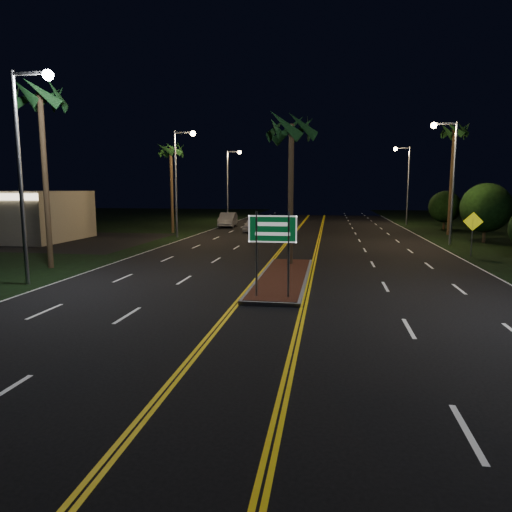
% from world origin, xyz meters
% --- Properties ---
extents(ground, '(120.00, 120.00, 0.00)m').
position_xyz_m(ground, '(0.00, 0.00, 0.00)').
color(ground, black).
rests_on(ground, ground).
extents(median_island, '(2.25, 10.25, 0.17)m').
position_xyz_m(median_island, '(0.00, 7.00, 0.08)').
color(median_island, gray).
rests_on(median_island, ground).
extents(highway_sign, '(1.80, 0.08, 3.20)m').
position_xyz_m(highway_sign, '(0.00, 2.80, 2.40)').
color(highway_sign, gray).
rests_on(highway_sign, ground).
extents(streetlight_left_near, '(1.91, 0.44, 9.00)m').
position_xyz_m(streetlight_left_near, '(-10.61, 4.00, 5.66)').
color(streetlight_left_near, gray).
rests_on(streetlight_left_near, ground).
extents(streetlight_left_mid, '(1.91, 0.44, 9.00)m').
position_xyz_m(streetlight_left_mid, '(-10.61, 24.00, 5.66)').
color(streetlight_left_mid, gray).
rests_on(streetlight_left_mid, ground).
extents(streetlight_left_far, '(1.91, 0.44, 9.00)m').
position_xyz_m(streetlight_left_far, '(-10.61, 44.00, 5.66)').
color(streetlight_left_far, gray).
rests_on(streetlight_left_far, ground).
extents(streetlight_right_mid, '(1.91, 0.44, 9.00)m').
position_xyz_m(streetlight_right_mid, '(10.61, 22.00, 5.66)').
color(streetlight_right_mid, gray).
rests_on(streetlight_right_mid, ground).
extents(streetlight_right_far, '(1.91, 0.44, 9.00)m').
position_xyz_m(streetlight_right_far, '(10.61, 42.00, 5.66)').
color(streetlight_right_far, gray).
rests_on(streetlight_right_far, ground).
extents(palm_median, '(2.40, 2.40, 8.30)m').
position_xyz_m(palm_median, '(0.00, 10.50, 7.28)').
color(palm_median, '#382819').
rests_on(palm_median, ground).
extents(palm_left_near, '(2.40, 2.40, 9.80)m').
position_xyz_m(palm_left_near, '(-12.50, 8.00, 8.68)').
color(palm_left_near, '#382819').
rests_on(palm_left_near, ground).
extents(palm_left_far, '(2.40, 2.40, 8.80)m').
position_xyz_m(palm_left_far, '(-12.80, 28.00, 7.75)').
color(palm_left_far, '#382819').
rests_on(palm_left_far, ground).
extents(palm_right_far, '(2.40, 2.40, 10.30)m').
position_xyz_m(palm_right_far, '(12.80, 30.00, 9.14)').
color(palm_right_far, '#382819').
rests_on(palm_right_far, ground).
extents(shrub_mid, '(3.78, 3.78, 4.62)m').
position_xyz_m(shrub_mid, '(14.00, 24.00, 2.73)').
color(shrub_mid, '#382819').
rests_on(shrub_mid, ground).
extents(shrub_far, '(3.24, 3.24, 3.96)m').
position_xyz_m(shrub_far, '(13.80, 36.00, 2.34)').
color(shrub_far, '#382819').
rests_on(shrub_far, ground).
extents(car_near, '(1.95, 4.51, 1.50)m').
position_xyz_m(car_near, '(-5.44, 30.24, 0.75)').
color(car_near, '#B4B5BB').
rests_on(car_near, ground).
extents(car_far, '(2.80, 5.65, 1.83)m').
position_xyz_m(car_far, '(-9.13, 35.76, 0.91)').
color(car_far, silver).
rests_on(car_far, ground).
extents(warning_sign, '(1.07, 0.49, 2.75)m').
position_xyz_m(warning_sign, '(10.80, 16.03, 1.81)').
color(warning_sign, gray).
rests_on(warning_sign, ground).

